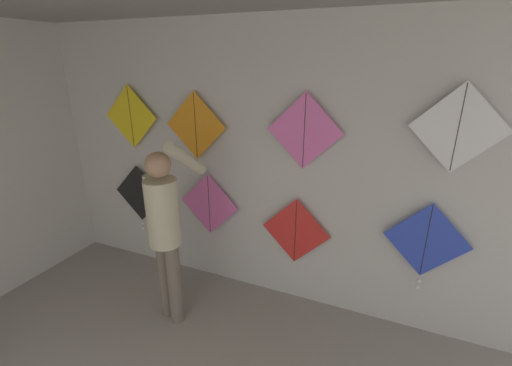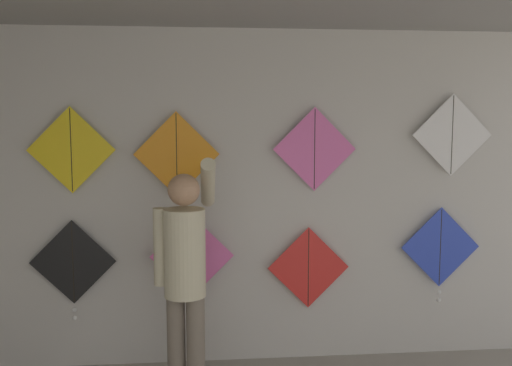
# 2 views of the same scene
# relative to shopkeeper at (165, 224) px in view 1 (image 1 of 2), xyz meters

# --- Properties ---
(back_panel) EXTENTS (5.72, 0.06, 2.80)m
(back_panel) POSITION_rel_shopkeeper_xyz_m (0.56, 0.80, 0.38)
(back_panel) COLOR beige
(back_panel) RESTS_ON ground
(shopkeeper) EXTENTS (0.44, 0.57, 1.80)m
(shopkeeper) POSITION_rel_shopkeeper_xyz_m (0.00, 0.00, 0.00)
(shopkeeper) COLOR #726656
(shopkeeper) RESTS_ON ground
(kite_0) EXTENTS (0.70, 0.04, 0.83)m
(kite_0) POSITION_rel_shopkeeper_xyz_m (-0.93, 0.71, -0.13)
(kite_0) COLOR black
(kite_1) EXTENTS (0.70, 0.01, 0.70)m
(kite_1) POSITION_rel_shopkeeper_xyz_m (0.04, 0.71, -0.08)
(kite_1) COLOR pink
(kite_2) EXTENTS (0.70, 0.01, 0.70)m
(kite_2) POSITION_rel_shopkeeper_xyz_m (1.02, 0.71, -0.20)
(kite_2) COLOR red
(kite_3) EXTENTS (0.70, 0.04, 0.83)m
(kite_3) POSITION_rel_shopkeeper_xyz_m (2.17, 0.71, -0.07)
(kite_3) COLOR blue
(kite_4) EXTENTS (0.70, 0.01, 0.70)m
(kite_4) POSITION_rel_shopkeeper_xyz_m (-0.91, 0.71, 0.80)
(kite_4) COLOR yellow
(kite_5) EXTENTS (0.70, 0.01, 0.70)m
(kite_5) POSITION_rel_shopkeeper_xyz_m (-0.08, 0.71, 0.77)
(kite_5) COLOR orange
(kite_6) EXTENTS (0.70, 0.01, 0.70)m
(kite_6) POSITION_rel_shopkeeper_xyz_m (1.06, 0.71, 0.80)
(kite_6) COLOR pink
(kite_7) EXTENTS (0.70, 0.01, 0.70)m
(kite_7) POSITION_rel_shopkeeper_xyz_m (2.24, 0.71, 0.91)
(kite_7) COLOR white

